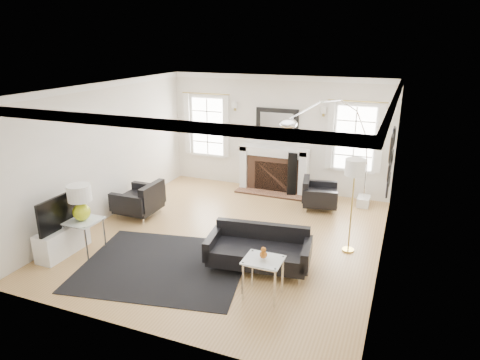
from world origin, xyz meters
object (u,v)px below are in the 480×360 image
at_px(coffee_table, 258,237).
at_px(gourd_lamp, 80,200).
at_px(fireplace, 274,170).
at_px(sofa, 259,250).
at_px(armchair_left, 141,201).
at_px(armchair_right, 318,195).
at_px(arc_floor_lamp, 329,151).

xyz_separation_m(coffee_table, gourd_lamp, (-2.88, -1.05, 0.65)).
relative_size(fireplace, sofa, 0.96).
xyz_separation_m(armchair_left, armchair_right, (3.40, 1.81, -0.03)).
bearing_deg(armchair_right, sofa, -97.17).
bearing_deg(arc_floor_lamp, coffee_table, -106.68).
height_order(armchair_left, armchair_right, armchair_left).
bearing_deg(arc_floor_lamp, gourd_lamp, -136.19).
distance_m(fireplace, arc_floor_lamp, 1.88).
height_order(gourd_lamp, arc_floor_lamp, arc_floor_lamp).
bearing_deg(armchair_left, fireplace, 50.15).
xyz_separation_m(gourd_lamp, arc_floor_lamp, (3.60, 3.45, 0.39)).
distance_m(sofa, gourd_lamp, 3.18).
xyz_separation_m(armchair_right, coffee_table, (-0.52, -2.49, 0.01)).
relative_size(fireplace, coffee_table, 2.12).
height_order(coffee_table, gourd_lamp, gourd_lamp).
bearing_deg(fireplace, armchair_left, -129.85).
bearing_deg(sofa, armchair_left, 160.32).
bearing_deg(fireplace, arc_floor_lamp, -29.73).
height_order(coffee_table, arc_floor_lamp, arc_floor_lamp).
distance_m(sofa, armchair_left, 3.22).
xyz_separation_m(fireplace, gourd_lamp, (-2.14, -4.29, 0.43)).
distance_m(armchair_right, gourd_lamp, 4.95).
bearing_deg(armchair_left, arc_floor_lamp, 25.60).
relative_size(fireplace, armchair_right, 1.79).
height_order(fireplace, arc_floor_lamp, arc_floor_lamp).
height_order(sofa, arc_floor_lamp, arc_floor_lamp).
relative_size(armchair_right, gourd_lamp, 1.47).
distance_m(fireplace, armchair_left, 3.34).
bearing_deg(arc_floor_lamp, armchair_left, -154.40).
bearing_deg(gourd_lamp, arc_floor_lamp, 43.81).
xyz_separation_m(fireplace, arc_floor_lamp, (1.46, -0.84, 0.82)).
bearing_deg(fireplace, sofa, -76.15).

